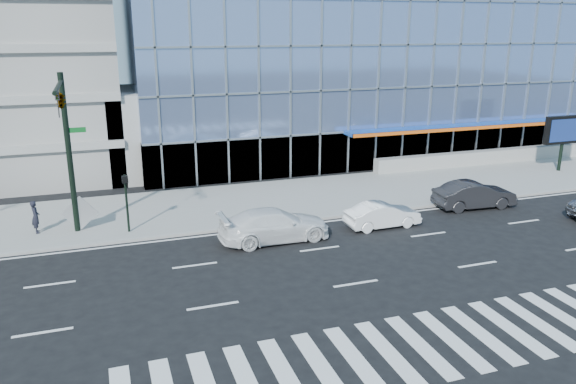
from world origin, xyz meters
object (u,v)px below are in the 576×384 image
dark_sedan (474,195)px  tilted_panel (80,213)px  white_sedan (382,215)px  pedestrian (36,217)px  marquee_sign (564,131)px  ped_signal_post (126,195)px  white_suv (274,225)px  traffic_signal (63,118)px

dark_sedan → tilted_panel: tilted_panel is taller
tilted_panel → white_sedan: bearing=-16.0°
pedestrian → marquee_sign: bearing=-98.1°
white_sedan → dark_sedan: bearing=-81.1°
ped_signal_post → pedestrian: bearing=162.4°
ped_signal_post → tilted_panel: 2.76m
pedestrian → white_suv: bearing=-122.8°
white_suv → dark_sedan: (12.65, 1.20, -0.02)m
traffic_signal → pedestrian: size_ratio=4.75×
ped_signal_post → dark_sedan: (19.44, -1.94, -1.35)m
white_sedan → dark_sedan: 6.75m
white_suv → dark_sedan: white_suv is taller
traffic_signal → dark_sedan: 22.64m
pedestrian → tilted_panel: 2.16m
ped_signal_post → white_sedan: 13.26m
ped_signal_post → tilted_panel: size_ratio=2.31×
traffic_signal → white_sedan: size_ratio=1.98×
tilted_panel → dark_sedan: bearing=-8.3°
traffic_signal → marquee_sign: size_ratio=2.00×
ped_signal_post → dark_sedan: bearing=-5.7°
traffic_signal → pedestrian: 5.80m
white_suv → pedestrian: bearing=66.2°
ped_signal_post → white_suv: ped_signal_post is taller
traffic_signal → white_sedan: 16.49m
white_suv → white_sedan: 6.00m
white_suv → pedestrian: 12.12m
tilted_panel → ped_signal_post: bearing=-25.2°
ped_signal_post → white_sedan: bearing=-13.8°
white_sedan → pedestrian: 17.82m
marquee_sign → dark_sedan: 12.35m
white_suv → tilted_panel: (-9.10, 4.21, 0.26)m
ped_signal_post → marquee_sign: (30.50, 3.05, 0.93)m
dark_sedan → pedestrian: pedestrian is taller
dark_sedan → white_sedan: bearing=104.0°
ped_signal_post → white_sedan: size_ratio=0.74×
white_sedan → tilted_panel: bearing=73.1°
dark_sedan → ped_signal_post: bearing=88.1°
dark_sedan → tilted_panel: (-21.74, 3.01, 0.28)m
traffic_signal → marquee_sign: (33.00, 3.42, -3.10)m
ped_signal_post → marquee_sign: 30.67m
ped_signal_post → pedestrian: 4.79m
white_suv → white_sedan: bearing=-91.7°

